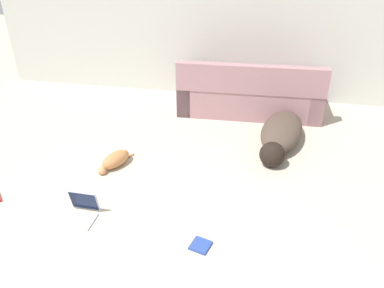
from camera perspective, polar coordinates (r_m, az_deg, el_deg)
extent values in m
cube|color=beige|center=(6.09, 1.79, 19.96)|extent=(6.89, 0.06, 2.76)
cube|color=#A3757A|center=(5.76, 8.67, 6.99)|extent=(2.11, 0.87, 0.43)
cube|color=#A3757A|center=(5.29, 8.91, 9.72)|extent=(2.08, 0.21, 0.40)
cube|color=#A3757A|center=(5.82, 18.05, 6.80)|extent=(0.23, 0.81, 0.57)
cube|color=#A3757A|center=(5.81, -0.66, 8.26)|extent=(0.23, 0.81, 0.57)
ellipsoid|color=#4C3D33|center=(5.00, 13.52, 1.99)|extent=(0.70, 1.18, 0.30)
sphere|color=black|center=(4.45, 12.12, -1.56)|extent=(0.35, 0.35, 0.30)
cylinder|color=#4C3D33|center=(5.67, 14.57, 3.90)|extent=(0.11, 0.28, 0.06)
ellipsoid|color=#BC7A47|center=(4.48, -11.55, -2.29)|extent=(0.34, 0.44, 0.17)
sphere|color=tan|center=(4.37, -13.60, -3.98)|extent=(0.13, 0.13, 0.10)
cylinder|color=#BC7A47|center=(4.66, -9.30, -1.74)|extent=(0.06, 0.10, 0.02)
cube|color=#B7B7BC|center=(3.81, -16.81, -11.05)|extent=(0.29, 0.24, 0.02)
cube|color=#B7B7BC|center=(3.83, -16.11, -8.29)|extent=(0.29, 0.07, 0.24)
cube|color=#0F1938|center=(3.82, -16.18, -8.38)|extent=(0.27, 0.06, 0.21)
cube|color=#28428E|center=(3.40, 1.30, -15.19)|extent=(0.20, 0.21, 0.02)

